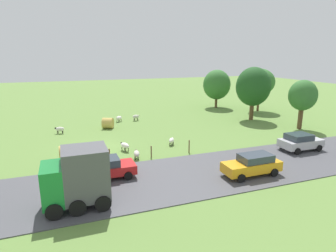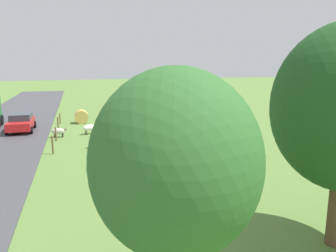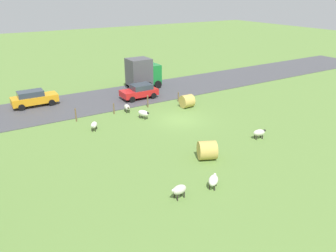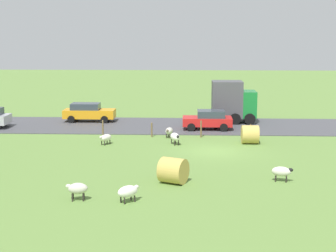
{
  "view_description": "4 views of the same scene",
  "coord_description": "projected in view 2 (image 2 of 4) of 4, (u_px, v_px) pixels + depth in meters",
  "views": [
    {
      "loc": [
        28.2,
        -2.5,
        9.09
      ],
      "look_at": [
        1.29,
        7.42,
        1.92
      ],
      "focal_mm": 30.59,
      "sensor_mm": 36.0,
      "label": 1
    },
    {
      "loc": [
        2.92,
        31.04,
        6.21
      ],
      "look_at": [
        -3.35,
        8.34,
        1.5
      ],
      "focal_mm": 35.28,
      "sensor_mm": 36.0,
      "label": 2
    },
    {
      "loc": [
        -23.94,
        15.98,
        11.29
      ],
      "look_at": [
        -4.09,
        3.76,
        1.64
      ],
      "focal_mm": 35.39,
      "sensor_mm": 36.0,
      "label": 3
    },
    {
      "loc": [
        -32.87,
        1.72,
        7.63
      ],
      "look_at": [
        -1.14,
        3.07,
        1.91
      ],
      "focal_mm": 53.79,
      "sensor_mm": 36.0,
      "label": 4
    }
  ],
  "objects": [
    {
      "name": "ground_plane",
      "position": [
        111.0,
        127.0,
        31.32
      ],
      "size": [
        160.0,
        160.0,
        0.0
      ],
      "primitive_type": "plane",
      "color": "olive"
    },
    {
      "name": "road_strip",
      "position": [
        2.0,
        132.0,
        28.86
      ],
      "size": [
        8.0,
        80.0,
        0.06
      ],
      "primitive_type": "cube",
      "color": "#47474C",
      "rests_on": "ground_plane"
    },
    {
      "name": "sheep_0",
      "position": [
        90.0,
        128.0,
        28.13
      ],
      "size": [
        1.32,
        0.95,
        0.83
      ],
      "color": "white",
      "rests_on": "ground_plane"
    },
    {
      "name": "sheep_1",
      "position": [
        96.0,
        142.0,
        23.55
      ],
      "size": [
        1.14,
        0.97,
        0.74
      ],
      "color": "silver",
      "rests_on": "ground_plane"
    },
    {
      "name": "sheep_2",
      "position": [
        171.0,
        113.0,
        36.04
      ],
      "size": [
        0.74,
        1.16,
        0.81
      ],
      "color": "silver",
      "rests_on": "ground_plane"
    },
    {
      "name": "sheep_3",
      "position": [
        246.0,
        129.0,
        27.4
      ],
      "size": [
        0.62,
        1.05,
        0.85
      ],
      "color": "beige",
      "rests_on": "ground_plane"
    },
    {
      "name": "sheep_4",
      "position": [
        234.0,
        125.0,
        29.71
      ],
      "size": [
        1.09,
        1.14,
        0.8
      ],
      "color": "white",
      "rests_on": "ground_plane"
    },
    {
      "name": "sheep_5",
      "position": [
        59.0,
        131.0,
        26.99
      ],
      "size": [
        1.28,
        0.71,
        0.76
      ],
      "color": "beige",
      "rests_on": "ground_plane"
    },
    {
      "name": "hay_bale_0",
      "position": [
        81.0,
        117.0,
        33.02
      ],
      "size": [
        1.32,
        1.19,
        1.32
      ],
      "primitive_type": "cylinder",
      "rotation": [
        1.57,
        0.0,
        0.0
      ],
      "color": "tan",
      "rests_on": "ground_plane"
    },
    {
      "name": "hay_bale_1",
      "position": [
        193.0,
        121.0,
        30.74
      ],
      "size": [
        1.75,
        1.71,
        1.35
      ],
      "primitive_type": "cylinder",
      "rotation": [
        1.57,
        0.0,
        2.72
      ],
      "color": "tan",
      "rests_on": "ground_plane"
    },
    {
      "name": "tree_0",
      "position": [
        176.0,
        165.0,
        6.44
      ],
      "size": [
        3.39,
        3.39,
        6.13
      ],
      "color": "brown",
      "rests_on": "ground_plane"
    },
    {
      "name": "fence_post_0",
      "position": [
        60.0,
        119.0,
        32.78
      ],
      "size": [
        0.12,
        0.12,
        1.03
      ],
      "primitive_type": "cylinder",
      "color": "brown",
      "rests_on": "ground_plane"
    },
    {
      "name": "fence_post_1",
      "position": [
        58.0,
        124.0,
        29.21
      ],
      "size": [
        0.12,
        0.12,
        1.29
      ],
      "primitive_type": "cylinder",
      "color": "brown",
      "rests_on": "ground_plane"
    },
    {
      "name": "fence_post_2",
      "position": [
        56.0,
        134.0,
        25.68
      ],
      "size": [
        0.12,
        0.12,
        1.1
      ],
      "primitive_type": "cylinder",
      "color": "brown",
      "rests_on": "ground_plane"
    },
    {
      "name": "fence_post_3",
      "position": [
        53.0,
        145.0,
        22.12
      ],
      "size": [
        0.12,
        0.12,
        1.26
      ],
      "primitive_type": "cylinder",
      "color": "brown",
      "rests_on": "ground_plane"
    },
    {
      "name": "car_0",
      "position": [
        21.0,
        122.0,
        28.97
      ],
      "size": [
        2.15,
        4.01,
        1.55
      ],
      "color": "red",
      "rests_on": "road_strip"
    }
  ]
}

